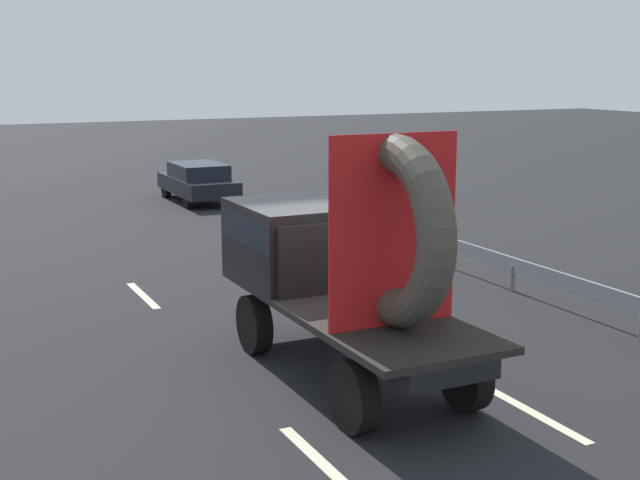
# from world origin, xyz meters

# --- Properties ---
(ground_plane) EXTENTS (120.00, 120.00, 0.00)m
(ground_plane) POSITION_xyz_m (0.00, 0.00, 0.00)
(ground_plane) COLOR black
(flatbed_truck) EXTENTS (2.02, 5.51, 3.73)m
(flatbed_truck) POSITION_xyz_m (-0.06, -0.14, 1.73)
(flatbed_truck) COLOR black
(flatbed_truck) RESTS_ON ground_plane
(distant_sedan) EXTENTS (1.73, 4.03, 1.31)m
(distant_sedan) POSITION_xyz_m (3.14, 16.50, 0.71)
(distant_sedan) COLOR black
(distant_sedan) RESTS_ON ground_plane
(guardrail) EXTENTS (0.10, 13.92, 0.71)m
(guardrail) POSITION_xyz_m (5.30, 4.03, 0.53)
(guardrail) COLOR gray
(guardrail) RESTS_ON ground_plane
(lane_dash_left_near) EXTENTS (0.16, 2.41, 0.01)m
(lane_dash_left_near) POSITION_xyz_m (-1.67, -3.15, 0.00)
(lane_dash_left_near) COLOR beige
(lane_dash_left_near) RESTS_ON ground_plane
(lane_dash_left_far) EXTENTS (0.16, 2.17, 0.01)m
(lane_dash_left_far) POSITION_xyz_m (-1.67, 5.27, 0.00)
(lane_dash_left_far) COLOR beige
(lane_dash_left_far) RESTS_ON ground_plane
(lane_dash_right_near) EXTENTS (0.16, 2.01, 0.01)m
(lane_dash_right_near) POSITION_xyz_m (1.54, -3.02, 0.00)
(lane_dash_right_near) COLOR beige
(lane_dash_right_near) RESTS_ON ground_plane
(lane_dash_right_far) EXTENTS (0.16, 2.59, 0.01)m
(lane_dash_right_far) POSITION_xyz_m (1.54, 4.95, 0.00)
(lane_dash_right_far) COLOR beige
(lane_dash_right_far) RESTS_ON ground_plane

